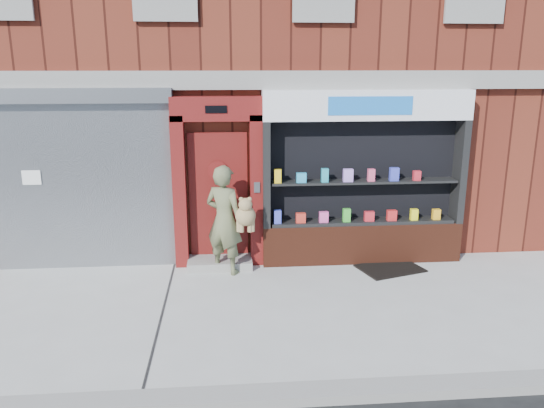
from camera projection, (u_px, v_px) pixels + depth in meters
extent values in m
plane|color=#9E9E99|center=(271.00, 309.00, 7.61)|extent=(80.00, 80.00, 0.00)
cube|color=gray|center=(289.00, 395.00, 5.52)|extent=(60.00, 0.30, 0.12)
cube|color=#571D13|center=(250.00, 38.00, 12.37)|extent=(12.00, 8.00, 8.00)
cube|color=gray|center=(262.00, 80.00, 8.65)|extent=(12.00, 0.16, 0.30)
cube|color=gray|center=(84.00, 188.00, 8.87)|extent=(3.00, 0.10, 2.80)
cube|color=slate|center=(74.00, 95.00, 8.43)|extent=(3.10, 0.30, 0.24)
cube|color=white|center=(31.00, 178.00, 8.69)|extent=(0.30, 0.01, 0.24)
cube|color=#5A100F|center=(180.00, 193.00, 8.95)|extent=(0.22, 0.28, 2.60)
cube|color=#5A100F|center=(257.00, 191.00, 9.06)|extent=(0.22, 0.28, 2.60)
cube|color=#5A100F|center=(216.00, 109.00, 8.65)|extent=(1.50, 0.28, 0.40)
cube|color=black|center=(216.00, 109.00, 8.50)|extent=(0.35, 0.01, 0.12)
cube|color=#581210|center=(219.00, 196.00, 9.14)|extent=(1.00, 0.06, 2.20)
cylinder|color=black|center=(218.00, 171.00, 8.98)|extent=(0.28, 0.02, 0.28)
cylinder|color=#5A100F|center=(218.00, 171.00, 8.97)|extent=(0.34, 0.02, 0.34)
cube|color=gray|center=(220.00, 263.00, 9.16)|extent=(1.10, 0.55, 0.15)
cube|color=slate|center=(257.00, 187.00, 8.89)|extent=(0.10, 0.02, 0.18)
cube|color=#522213|center=(361.00, 242.00, 9.39)|extent=(3.50, 0.40, 0.70)
cube|color=black|center=(266.00, 174.00, 8.94)|extent=(0.12, 0.40, 1.80)
cube|color=black|center=(460.00, 171.00, 9.22)|extent=(0.12, 0.40, 1.80)
cube|color=black|center=(362.00, 171.00, 9.25)|extent=(3.30, 0.03, 1.80)
cube|color=black|center=(362.00, 221.00, 9.30)|extent=(3.20, 0.36, 0.06)
cube|color=black|center=(364.00, 181.00, 9.11)|extent=(3.20, 0.36, 0.04)
cube|color=white|center=(367.00, 105.00, 8.78)|extent=(3.50, 0.40, 0.50)
cube|color=blue|center=(371.00, 106.00, 8.59)|extent=(1.40, 0.01, 0.30)
cube|color=#3C48CE|center=(278.00, 217.00, 9.06)|extent=(0.12, 0.09, 0.23)
cube|color=red|center=(301.00, 218.00, 9.10)|extent=(0.16, 0.09, 0.17)
cube|color=#E94DA2|center=(324.00, 217.00, 9.13)|extent=(0.15, 0.09, 0.18)
cube|color=green|center=(347.00, 215.00, 9.16)|extent=(0.13, 0.09, 0.23)
cube|color=red|center=(369.00, 216.00, 9.20)|extent=(0.17, 0.09, 0.17)
cube|color=red|center=(392.00, 215.00, 9.23)|extent=(0.16, 0.09, 0.18)
cube|color=yellow|center=(414.00, 214.00, 9.26)|extent=(0.12, 0.09, 0.20)
cube|color=#FBAF1A|center=(436.00, 214.00, 9.30)|extent=(0.13, 0.09, 0.18)
cube|color=yellow|center=(278.00, 176.00, 8.88)|extent=(0.12, 0.09, 0.23)
cube|color=#299ED1|center=(301.00, 178.00, 8.92)|extent=(0.16, 0.09, 0.16)
cube|color=teal|center=(325.00, 175.00, 8.95)|extent=(0.12, 0.09, 0.23)
cube|color=#B484EF|center=(348.00, 175.00, 8.98)|extent=(0.16, 0.09, 0.22)
cube|color=#E64C76|center=(371.00, 175.00, 9.01)|extent=(0.11, 0.09, 0.21)
cube|color=#3944C5|center=(394.00, 174.00, 9.04)|extent=(0.15, 0.09, 0.23)
cube|color=red|center=(417.00, 176.00, 9.09)|extent=(0.12, 0.09, 0.17)
imported|color=#5C603F|center=(224.00, 220.00, 8.73)|extent=(0.80, 0.72, 1.84)
sphere|color=olive|center=(245.00, 216.00, 8.61)|extent=(0.33, 0.33, 0.33)
sphere|color=olive|center=(245.00, 205.00, 8.51)|extent=(0.22, 0.22, 0.22)
sphere|color=olive|center=(241.00, 199.00, 8.48)|extent=(0.08, 0.08, 0.08)
sphere|color=olive|center=(250.00, 199.00, 8.49)|extent=(0.08, 0.08, 0.08)
cylinder|color=olive|center=(239.00, 226.00, 8.64)|extent=(0.08, 0.08, 0.20)
cylinder|color=olive|center=(252.00, 225.00, 8.66)|extent=(0.08, 0.08, 0.20)
cylinder|color=olive|center=(242.00, 226.00, 8.63)|extent=(0.08, 0.08, 0.20)
cylinder|color=olive|center=(250.00, 226.00, 8.64)|extent=(0.08, 0.08, 0.20)
cube|color=black|center=(390.00, 268.00, 9.08)|extent=(1.20, 1.00, 0.03)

